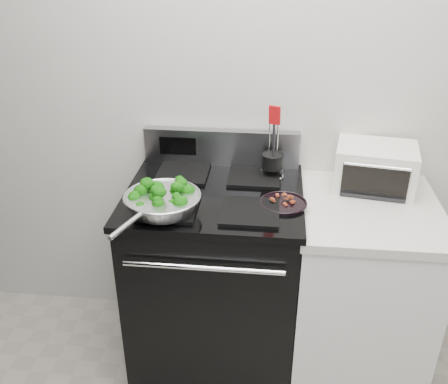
# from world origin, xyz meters

# --- Properties ---
(back_wall) EXTENTS (4.00, 0.02, 2.70)m
(back_wall) POSITION_xyz_m (0.00, 1.75, 1.35)
(back_wall) COLOR beige
(back_wall) RESTS_ON ground
(gas_range) EXTENTS (0.79, 0.69, 1.13)m
(gas_range) POSITION_xyz_m (-0.30, 1.41, 0.49)
(gas_range) COLOR black
(gas_range) RESTS_ON floor
(counter) EXTENTS (0.62, 0.68, 0.92)m
(counter) POSITION_xyz_m (0.39, 1.41, 0.46)
(counter) COLOR white
(counter) RESTS_ON floor
(skillet) EXTENTS (0.32, 0.49, 0.07)m
(skillet) POSITION_xyz_m (-0.49, 1.21, 1.00)
(skillet) COLOR silver
(skillet) RESTS_ON gas_range
(broccoli_pile) EXTENTS (0.25, 0.25, 0.09)m
(broccoli_pile) POSITION_xyz_m (-0.49, 1.21, 1.02)
(broccoli_pile) COLOR #063204
(broccoli_pile) RESTS_ON skillet
(bacon_plate) EXTENTS (0.20, 0.20, 0.04)m
(bacon_plate) POSITION_xyz_m (0.01, 1.33, 0.97)
(bacon_plate) COLOR black
(bacon_plate) RESTS_ON gas_range
(utensil_holder) EXTENTS (0.11, 0.11, 0.35)m
(utensil_holder) POSITION_xyz_m (-0.05, 1.60, 1.01)
(utensil_holder) COLOR silver
(utensil_holder) RESTS_ON gas_range
(toaster_oven) EXTENTS (0.39, 0.32, 0.20)m
(toaster_oven) POSITION_xyz_m (0.42, 1.60, 1.02)
(toaster_oven) COLOR white
(toaster_oven) RESTS_ON counter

